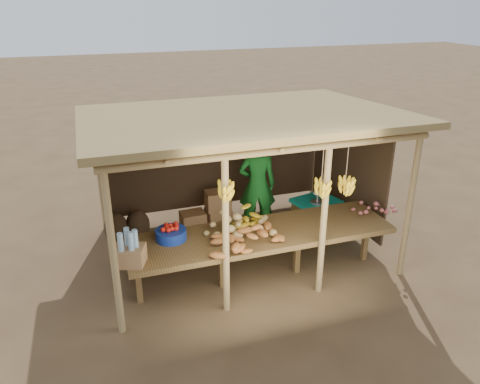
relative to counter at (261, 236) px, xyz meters
name	(u,v)px	position (x,y,z in m)	size (l,w,h in m)	color
ground	(240,249)	(0.00, 0.95, -0.74)	(60.00, 60.00, 0.00)	brown
stall_structure	(241,140)	(0.02, 0.95, 1.18)	(4.70, 3.50, 2.43)	#9F8252
counter	(261,236)	(0.00, 0.00, 0.00)	(3.90, 1.05, 0.80)	brown
potato_heap	(241,221)	(-0.28, 0.07, 0.25)	(1.03, 0.62, 0.37)	tan
sweet_potato_heap	(248,231)	(-0.29, -0.23, 0.24)	(1.05, 0.63, 0.36)	#A35D2A
onion_heap	(372,201)	(1.90, 0.09, 0.24)	(0.71, 0.43, 0.35)	#AD5455
banana_pile	(251,217)	(-0.09, 0.18, 0.23)	(0.54, 0.32, 0.34)	yellow
tomato_basin	(171,233)	(-1.28, 0.20, 0.15)	(0.43, 0.43, 0.23)	navy
bottle_box	(129,251)	(-1.90, -0.28, 0.25)	(0.47, 0.42, 0.49)	#9D6F46
vendor	(257,185)	(0.50, 1.48, 0.16)	(0.66, 0.43, 1.81)	#176A21
tarp_crate	(316,217)	(1.43, 1.00, -0.38)	(0.87, 0.79, 0.88)	brown
carton_stack	(210,213)	(-0.27, 1.86, -0.43)	(0.92, 0.36, 0.69)	#9D6F46
burlap_sacks	(127,224)	(-1.75, 2.02, -0.49)	(0.80, 0.42, 0.57)	#412E1E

